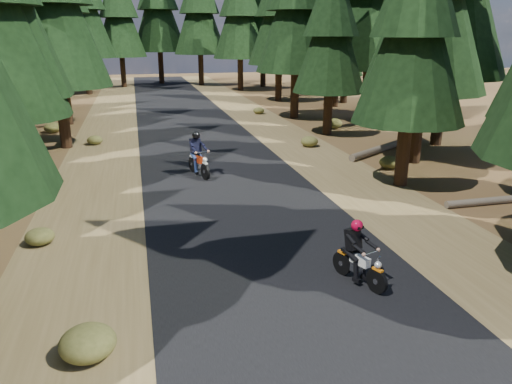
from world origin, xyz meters
TOP-DOWN VIEW (x-y plane):
  - ground at (0.00, 0.00)m, footprint 120.00×120.00m
  - road at (0.00, 5.00)m, footprint 6.00×100.00m
  - shoulder_l at (-4.60, 5.00)m, footprint 3.20×100.00m
  - shoulder_r at (4.60, 5.00)m, footprint 3.20×100.00m
  - log_near at (7.84, 9.48)m, footprint 4.34×3.12m
  - log_far at (8.07, 1.85)m, footprint 3.83×0.29m
  - understory_shrubs at (0.82, 8.13)m, footprint 16.44×31.91m
  - rider_lead at (1.43, -2.05)m, footprint 1.01×1.66m
  - rider_follow at (-0.83, 7.36)m, footprint 1.05×1.97m

SIDE VIEW (x-z plane):
  - ground at x=0.00m, z-range 0.00..0.00m
  - shoulder_l at x=-4.60m, z-range 0.00..0.01m
  - shoulder_r at x=4.60m, z-range 0.00..0.01m
  - road at x=0.00m, z-range 0.00..0.01m
  - log_far at x=8.07m, z-range 0.00..0.24m
  - log_near at x=7.84m, z-range 0.00..0.32m
  - understory_shrubs at x=0.82m, z-range -0.05..0.57m
  - rider_lead at x=1.43m, z-range -0.23..1.19m
  - rider_follow at x=-0.83m, z-range -0.28..1.41m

